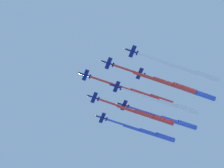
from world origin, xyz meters
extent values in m
cylinder|color=navy|center=(12.29, -15.63, 177.10)|extent=(6.51, 7.81, 1.20)
cone|color=yellow|center=(15.42, -19.60, 177.10)|extent=(1.70, 1.72, 1.14)
cylinder|color=black|center=(9.35, -11.90, 177.10)|extent=(1.08, 1.03, 0.90)
ellipsoid|color=black|center=(13.48, -17.22, 177.57)|extent=(1.82, 2.00, 0.75)
cube|color=navy|center=(11.96, -15.21, 177.05)|extent=(8.25, 7.31, 0.91)
cube|color=yellow|center=(14.96, -12.84, 177.48)|extent=(1.98, 2.24, 0.16)
cube|color=yellow|center=(8.94, -17.59, 176.77)|extent=(1.98, 2.24, 0.16)
cube|color=navy|center=(9.95, -12.67, 177.10)|extent=(3.19, 2.84, 0.39)
cube|color=yellow|center=(9.88, -12.72, 178.05)|extent=(1.10, 1.28, 1.90)
cylinder|color=red|center=(4.55, -5.82, 177.10)|extent=(11.80, 14.39, 1.52)
cylinder|color=red|center=(-4.90, 5.68, 177.08)|extent=(12.40, 14.86, 2.28)
cylinder|color=red|center=(-13.80, 17.63, 177.11)|extent=(12.99, 15.33, 3.05)
cylinder|color=red|center=(-22.67, 29.59, 177.16)|extent=(13.59, 15.80, 3.81)
cylinder|color=navy|center=(16.43, 2.08, 176.54)|extent=(6.47, 7.85, 1.21)
cone|color=yellow|center=(19.53, -1.91, 176.54)|extent=(1.70, 1.73, 1.15)
cylinder|color=black|center=(13.52, 5.83, 176.54)|extent=(1.08, 1.03, 0.91)
ellipsoid|color=black|center=(17.61, 0.48, 177.01)|extent=(1.82, 2.01, 0.76)
cube|color=navy|center=(16.11, 2.51, 176.49)|extent=(8.27, 7.26, 1.02)
cube|color=yellow|center=(19.13, 4.85, 176.97)|extent=(1.97, 2.25, 0.17)
cube|color=yellow|center=(13.08, 0.16, 176.16)|extent=(1.97, 2.25, 0.17)
cube|color=navy|center=(14.12, 5.06, 176.54)|extent=(3.20, 2.83, 0.44)
cube|color=yellow|center=(14.04, 5.00, 177.49)|extent=(1.11, 1.30, 1.90)
cylinder|color=red|center=(8.84, 11.87, 176.54)|extent=(11.56, 14.29, 1.54)
cylinder|color=red|center=(-0.39, 23.29, 176.51)|extent=(12.17, 14.76, 2.31)
cylinder|color=red|center=(-9.06, 35.14, 176.55)|extent=(12.78, 15.23, 3.08)
cylinder|color=red|center=(-17.71, 47.01, 176.60)|extent=(13.39, 15.70, 3.85)
cylinder|color=navy|center=(-5.90, -15.48, 175.91)|extent=(6.61, 7.80, 1.25)
cone|color=yellow|center=(-2.74, -19.41, 175.91)|extent=(1.74, 1.76, 1.18)
cylinder|color=black|center=(-8.88, -11.78, 175.91)|extent=(1.10, 1.05, 0.94)
ellipsoid|color=black|center=(-4.71, -17.06, 176.37)|extent=(1.85, 2.01, 0.78)
cube|color=navy|center=(-6.23, -15.05, 175.86)|extent=(8.19, 7.33, 1.35)
cube|color=yellow|center=(-3.27, -12.67, 176.48)|extent=(1.99, 2.24, 0.20)
cube|color=yellow|center=(-9.21, -17.45, 175.37)|extent=(1.99, 2.24, 0.20)
cube|color=navy|center=(-8.27, -12.53, 175.91)|extent=(3.17, 2.85, 0.56)
cube|color=yellow|center=(-8.38, -12.62, 176.85)|extent=(1.18, 1.34, 1.90)
cylinder|color=red|center=(-13.46, -6.07, 175.91)|extent=(11.35, 13.57, 1.59)
cylinder|color=red|center=(-22.48, 4.68, 175.87)|extent=(11.97, 14.07, 2.38)
cylinder|color=red|center=(-30.96, 15.87, 175.93)|extent=(12.58, 14.57, 3.17)
cylinder|color=red|center=(-39.41, 27.08, 175.99)|extent=(13.20, 15.06, 3.97)
cylinder|color=navy|center=(-1.76, 2.23, 175.38)|extent=(6.47, 7.86, 1.21)
cone|color=yellow|center=(1.34, -1.76, 175.38)|extent=(1.71, 1.73, 1.15)
cylinder|color=black|center=(-4.66, 5.99, 175.38)|extent=(1.09, 1.03, 0.91)
ellipsoid|color=black|center=(-0.58, 0.64, 175.85)|extent=(1.82, 2.01, 0.76)
cube|color=navy|center=(-2.08, 2.66, 175.33)|extent=(8.27, 7.26, 1.03)
cube|color=yellow|center=(0.94, 5.00, 175.81)|extent=(1.97, 2.25, 0.17)
cube|color=yellow|center=(-5.11, 0.32, 175.00)|extent=(1.97, 2.25, 0.17)
cube|color=navy|center=(-4.07, 5.22, 175.38)|extent=(3.20, 2.82, 0.44)
cube|color=yellow|center=(-4.15, 5.16, 176.33)|extent=(1.11, 1.30, 1.90)
cylinder|color=white|center=(-9.18, 11.83, 175.38)|extent=(11.19, 13.82, 1.54)
cylinder|color=white|center=(-18.09, 22.84, 175.35)|extent=(11.80, 14.29, 2.31)
cylinder|color=white|center=(-26.44, 34.29, 175.40)|extent=(12.41, 14.77, 3.08)
cylinder|color=white|center=(-34.76, 45.76, 175.44)|extent=(13.02, 15.24, 3.85)
cylinder|color=navy|center=(20.58, 19.79, 175.37)|extent=(6.46, 7.87, 1.21)
cone|color=yellow|center=(23.66, 15.79, 175.37)|extent=(1.71, 1.73, 1.15)
cylinder|color=black|center=(17.68, 23.55, 175.37)|extent=(1.09, 1.03, 0.91)
ellipsoid|color=black|center=(21.75, 18.19, 175.84)|extent=(1.82, 2.01, 0.76)
cube|color=navy|center=(20.25, 20.22, 175.32)|extent=(8.27, 7.24, 1.06)
cube|color=yellow|center=(23.28, 22.55, 175.82)|extent=(1.96, 2.25, 0.18)
cube|color=yellow|center=(17.22, 17.88, 174.97)|extent=(1.96, 2.25, 0.18)
cube|color=navy|center=(18.27, 22.78, 175.37)|extent=(3.20, 2.82, 0.45)
cube|color=yellow|center=(18.19, 22.72, 176.32)|extent=(1.11, 1.31, 1.90)
cylinder|color=white|center=(13.11, 29.48, 175.37)|extent=(11.32, 14.04, 1.55)
cylinder|color=white|center=(4.09, 40.70, 175.34)|extent=(11.93, 14.52, 2.32)
cylinder|color=white|center=(-4.36, 52.34, 175.39)|extent=(12.54, 14.99, 3.09)
cylinder|color=white|center=(-12.79, 64.00, 175.43)|extent=(13.16, 15.46, 3.86)
cylinder|color=navy|center=(-24.09, -15.32, 175.95)|extent=(6.59, 7.81, 1.25)
cone|color=yellow|center=(-20.94, -19.27, 175.95)|extent=(1.74, 1.75, 1.18)
cylinder|color=black|center=(-27.05, -11.61, 175.95)|extent=(1.10, 1.05, 0.93)
ellipsoid|color=black|center=(-22.91, -16.91, 176.41)|extent=(1.85, 2.01, 0.78)
cube|color=navy|center=(-24.42, -14.90, 175.90)|extent=(8.20, 7.31, 1.34)
cube|color=yellow|center=(-21.45, -12.52, 176.52)|extent=(1.99, 2.24, 0.20)
cube|color=yellow|center=(-27.41, -17.28, 175.42)|extent=(1.99, 2.24, 0.20)
cube|color=navy|center=(-26.45, -12.37, 175.95)|extent=(3.17, 2.84, 0.56)
cube|color=yellow|center=(-26.55, -12.45, 176.89)|extent=(1.18, 1.34, 1.90)
cylinder|color=blue|center=(-31.33, -6.25, 175.95)|extent=(10.65, 12.78, 1.59)
cylinder|color=blue|center=(-39.75, 3.83, 175.91)|extent=(11.27, 13.28, 2.38)
cylinder|color=blue|center=(-47.61, 14.34, 175.96)|extent=(11.89, 13.77, 3.17)
cylinder|color=blue|center=(-55.46, 24.87, 176.03)|extent=(12.51, 14.27, 3.96)
cylinder|color=navy|center=(2.39, 19.94, 177.41)|extent=(6.55, 7.82, 1.23)
cone|color=yellow|center=(5.52, 15.98, 177.41)|extent=(1.72, 1.75, 1.17)
cylinder|color=black|center=(-0.56, 23.67, 177.41)|extent=(1.10, 1.04, 0.92)
ellipsoid|color=black|center=(3.57, 18.35, 177.88)|extent=(1.84, 2.01, 0.77)
cube|color=navy|center=(2.06, 20.37, 177.36)|extent=(8.22, 7.30, 1.21)
cube|color=yellow|center=(5.05, 22.74, 177.92)|extent=(1.98, 2.24, 0.19)
cube|color=yellow|center=(-0.94, 18.00, 176.94)|extent=(1.98, 2.24, 0.19)
cube|color=navy|center=(0.04, 22.91, 177.41)|extent=(3.18, 2.84, 0.51)
cube|color=yellow|center=(-0.05, 22.83, 178.36)|extent=(1.15, 1.32, 1.90)
cylinder|color=blue|center=(-4.79, 29.03, 177.41)|extent=(10.55, 12.75, 1.57)
cylinder|color=blue|center=(-13.13, 39.09, 177.38)|extent=(11.16, 13.24, 2.35)
cylinder|color=blue|center=(-20.91, 49.58, 177.43)|extent=(11.77, 13.72, 3.13)
cylinder|color=blue|center=(-28.66, 60.10, 177.48)|extent=(12.39, 14.21, 3.92)
cylinder|color=navy|center=(-19.94, 2.39, 178.70)|extent=(6.49, 7.83, 1.20)
cone|color=yellow|center=(-16.83, -1.59, 178.70)|extent=(1.70, 1.73, 1.14)
cylinder|color=black|center=(-22.87, 6.13, 178.70)|extent=(1.08, 1.03, 0.90)
ellipsoid|color=black|center=(-18.76, 0.80, 179.17)|extent=(1.82, 2.00, 0.75)
cube|color=navy|center=(-20.27, 2.82, 178.65)|extent=(8.26, 7.29, 0.94)
cube|color=yellow|center=(-17.26, 5.18, 179.09)|extent=(1.97, 2.25, 0.17)
cube|color=yellow|center=(-23.30, 0.45, 178.36)|extent=(1.97, 2.25, 0.17)
cube|color=navy|center=(-22.27, 5.37, 178.70)|extent=(3.19, 2.84, 0.40)
cube|color=yellow|center=(-22.35, 5.31, 179.65)|extent=(1.10, 1.29, 1.90)
cylinder|color=blue|center=(-27.11, 11.55, 178.70)|extent=(10.53, 12.85, 1.53)
cylinder|color=blue|center=(-35.46, 21.72, 178.68)|extent=(11.13, 13.32, 2.29)
cylinder|color=blue|center=(-43.24, 32.33, 178.72)|extent=(11.73, 13.79, 3.05)
cylinder|color=blue|center=(-51.01, 42.96, 178.76)|extent=(12.33, 14.26, 3.82)
camera|label=1|loc=(112.92, 34.70, -31.81)|focal=55.76mm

